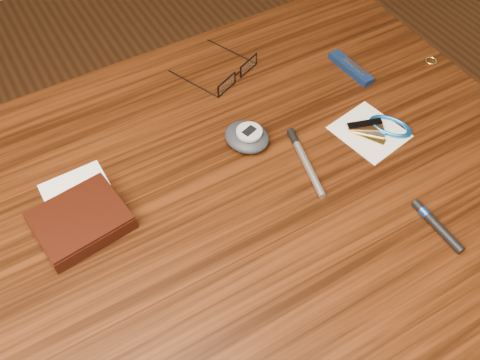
{
  "coord_description": "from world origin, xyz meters",
  "views": [
    {
      "loc": [
        -0.17,
        -0.37,
        1.35
      ],
      "look_at": [
        0.05,
        0.02,
        0.76
      ],
      "focal_mm": 40.0,
      "sensor_mm": 36.0,
      "label": 1
    }
  ],
  "objects_px": {
    "desk": "(215,249)",
    "eyeglasses": "(235,74)",
    "wallet_and_card": "(80,220)",
    "pedometer": "(247,137)",
    "notepad_keys": "(380,129)",
    "pocket_knife": "(351,68)",
    "silver_pen": "(303,157)"
  },
  "relations": [
    {
      "from": "wallet_and_card",
      "to": "pedometer",
      "type": "relative_size",
      "value": 1.78
    },
    {
      "from": "desk",
      "to": "pedometer",
      "type": "bearing_deg",
      "value": 38.51
    },
    {
      "from": "desk",
      "to": "eyeglasses",
      "type": "height_order",
      "value": "eyeglasses"
    },
    {
      "from": "desk",
      "to": "notepad_keys",
      "type": "relative_size",
      "value": 8.31
    },
    {
      "from": "wallet_and_card",
      "to": "pedometer",
      "type": "distance_m",
      "value": 0.26
    },
    {
      "from": "silver_pen",
      "to": "notepad_keys",
      "type": "bearing_deg",
      "value": -5.07
    },
    {
      "from": "pocket_knife",
      "to": "silver_pen",
      "type": "height_order",
      "value": "pocket_knife"
    },
    {
      "from": "pedometer",
      "to": "silver_pen",
      "type": "distance_m",
      "value": 0.09
    },
    {
      "from": "wallet_and_card",
      "to": "pocket_knife",
      "type": "xyz_separation_m",
      "value": [
        0.5,
        0.07,
        -0.01
      ]
    },
    {
      "from": "pocket_knife",
      "to": "silver_pen",
      "type": "relative_size",
      "value": 0.73
    },
    {
      "from": "wallet_and_card",
      "to": "notepad_keys",
      "type": "bearing_deg",
      "value": -8.1
    },
    {
      "from": "eyeglasses",
      "to": "pocket_knife",
      "type": "height_order",
      "value": "eyeglasses"
    },
    {
      "from": "desk",
      "to": "pedometer",
      "type": "xyz_separation_m",
      "value": [
        0.1,
        0.08,
        0.11
      ]
    },
    {
      "from": "pedometer",
      "to": "wallet_and_card",
      "type": "bearing_deg",
      "value": -176.35
    },
    {
      "from": "wallet_and_card",
      "to": "pedometer",
      "type": "bearing_deg",
      "value": 3.65
    },
    {
      "from": "eyeglasses",
      "to": "notepad_keys",
      "type": "height_order",
      "value": "eyeglasses"
    },
    {
      "from": "pedometer",
      "to": "notepad_keys",
      "type": "relative_size",
      "value": 0.7
    },
    {
      "from": "desk",
      "to": "pocket_knife",
      "type": "relative_size",
      "value": 10.76
    },
    {
      "from": "wallet_and_card",
      "to": "notepad_keys",
      "type": "xyz_separation_m",
      "value": [
        0.45,
        -0.06,
        -0.01
      ]
    },
    {
      "from": "wallet_and_card",
      "to": "eyeglasses",
      "type": "distance_m",
      "value": 0.35
    },
    {
      "from": "desk",
      "to": "pocket_knife",
      "type": "distance_m",
      "value": 0.38
    },
    {
      "from": "pocket_knife",
      "to": "eyeglasses",
      "type": "bearing_deg",
      "value": 155.76
    },
    {
      "from": "desk",
      "to": "eyeglasses",
      "type": "bearing_deg",
      "value": 53.57
    },
    {
      "from": "eyeglasses",
      "to": "pocket_knife",
      "type": "xyz_separation_m",
      "value": [
        0.18,
        -0.08,
        -0.0
      ]
    },
    {
      "from": "pedometer",
      "to": "silver_pen",
      "type": "xyz_separation_m",
      "value": [
        0.05,
        -0.07,
        -0.01
      ]
    },
    {
      "from": "pedometer",
      "to": "notepad_keys",
      "type": "bearing_deg",
      "value": -23.4
    },
    {
      "from": "silver_pen",
      "to": "wallet_and_card",
      "type": "bearing_deg",
      "value": 170.64
    },
    {
      "from": "silver_pen",
      "to": "pocket_knife",
      "type": "bearing_deg",
      "value": 33.94
    },
    {
      "from": "desk",
      "to": "pocket_knife",
      "type": "bearing_deg",
      "value": 21.71
    },
    {
      "from": "eyeglasses",
      "to": "silver_pen",
      "type": "relative_size",
      "value": 1.09
    },
    {
      "from": "desk",
      "to": "notepad_keys",
      "type": "xyz_separation_m",
      "value": [
        0.29,
        0.0,
        0.11
      ]
    },
    {
      "from": "notepad_keys",
      "to": "wallet_and_card",
      "type": "bearing_deg",
      "value": 171.9
    }
  ]
}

